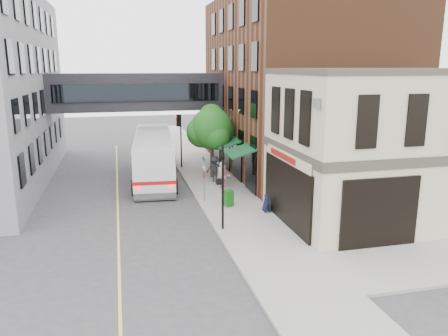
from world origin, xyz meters
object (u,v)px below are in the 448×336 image
newspaper_box (229,198)px  pedestrian_a (222,174)px  sandwich_board (267,204)px  pedestrian_b (225,177)px  pedestrian_c (215,169)px  bus (154,154)px

newspaper_box → pedestrian_a: bearing=67.2°
sandwich_board → pedestrian_b: bearing=101.4°
pedestrian_b → pedestrian_c: bearing=104.8°
bus → pedestrian_c: (4.23, -2.70, -0.80)m
pedestrian_b → sandwich_board: pedestrian_b is taller
bus → pedestrian_b: size_ratio=7.75×
pedestrian_c → sandwich_board: (1.49, -7.44, -0.48)m
pedestrian_a → newspaper_box: size_ratio=1.69×
pedestrian_a → pedestrian_c: pedestrian_c is taller
pedestrian_a → bus: bearing=150.4°
pedestrian_b → newspaper_box: bearing=-94.5°
bus → sandwich_board: bearing=-60.5°
pedestrian_a → pedestrian_c: 1.21m
bus → pedestrian_a: bus is taller
bus → newspaper_box: (3.79, -8.61, -1.26)m
pedestrian_c → sandwich_board: size_ratio=2.01×
bus → pedestrian_a: bearing=-40.8°
newspaper_box → sandwich_board: size_ratio=1.05×
bus → pedestrian_c: size_ratio=6.68×
pedestrian_a → pedestrian_c: bearing=113.2°
bus → pedestrian_c: bearing=-32.5°
pedestrian_b → pedestrian_a: bearing=99.7°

